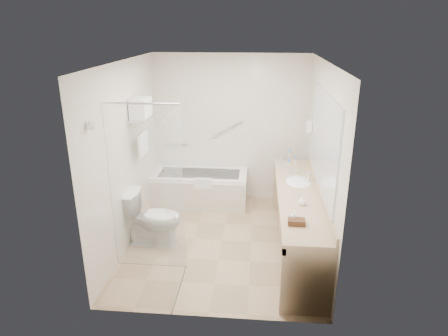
# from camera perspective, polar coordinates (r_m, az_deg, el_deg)

# --- Properties ---
(floor) EXTENTS (3.20, 3.20, 0.00)m
(floor) POSITION_cam_1_polar(r_m,az_deg,el_deg) (5.84, -0.26, -10.27)
(floor) COLOR tan
(floor) RESTS_ON ground
(ceiling) EXTENTS (2.60, 3.20, 0.10)m
(ceiling) POSITION_cam_1_polar(r_m,az_deg,el_deg) (5.07, -0.31, 14.96)
(ceiling) COLOR white
(ceiling) RESTS_ON wall_back
(wall_back) EXTENTS (2.60, 0.10, 2.50)m
(wall_back) POSITION_cam_1_polar(r_m,az_deg,el_deg) (6.85, 0.96, 5.67)
(wall_back) COLOR beige
(wall_back) RESTS_ON ground
(wall_front) EXTENTS (2.60, 0.10, 2.50)m
(wall_front) POSITION_cam_1_polar(r_m,az_deg,el_deg) (3.85, -2.50, -6.13)
(wall_front) COLOR beige
(wall_front) RESTS_ON ground
(wall_left) EXTENTS (0.10, 3.20, 2.50)m
(wall_left) POSITION_cam_1_polar(r_m,az_deg,el_deg) (5.59, -13.68, 1.76)
(wall_left) COLOR beige
(wall_left) RESTS_ON ground
(wall_right) EXTENTS (0.10, 3.20, 2.50)m
(wall_right) POSITION_cam_1_polar(r_m,az_deg,el_deg) (5.37, 13.67, 1.00)
(wall_right) COLOR beige
(wall_right) RESTS_ON ground
(bathtub) EXTENTS (1.60, 0.73, 0.59)m
(bathtub) POSITION_cam_1_polar(r_m,az_deg,el_deg) (6.88, -3.46, -2.89)
(bathtub) COLOR white
(bathtub) RESTS_ON floor
(grab_bar_short) EXTENTS (0.40, 0.03, 0.03)m
(grab_bar_short) POSITION_cam_1_polar(r_m,az_deg,el_deg) (7.02, -6.84, 3.35)
(grab_bar_short) COLOR silver
(grab_bar_short) RESTS_ON wall_back
(grab_bar_long) EXTENTS (0.53, 0.03, 0.33)m
(grab_bar_long) POSITION_cam_1_polar(r_m,az_deg,el_deg) (6.82, 0.52, 5.60)
(grab_bar_long) COLOR silver
(grab_bar_long) RESTS_ON wall_back
(shower_enclosure) EXTENTS (0.96, 0.91, 2.11)m
(shower_enclosure) POSITION_cam_1_polar(r_m,az_deg,el_deg) (4.64, -9.15, -4.15)
(shower_enclosure) COLOR silver
(shower_enclosure) RESTS_ON floor
(towel_shelf) EXTENTS (0.24, 0.55, 0.81)m
(towel_shelf) POSITION_cam_1_polar(r_m,az_deg,el_deg) (5.74, -11.77, 7.61)
(towel_shelf) COLOR silver
(towel_shelf) RESTS_ON wall_left
(vanity_counter) EXTENTS (0.55, 2.70, 0.95)m
(vanity_counter) POSITION_cam_1_polar(r_m,az_deg,el_deg) (5.42, 10.48, -5.52)
(vanity_counter) COLOR #C9B186
(vanity_counter) RESTS_ON floor
(sink) EXTENTS (0.40, 0.52, 0.14)m
(sink) POSITION_cam_1_polar(r_m,az_deg,el_deg) (5.72, 10.56, -2.18)
(sink) COLOR white
(sink) RESTS_ON vanity_counter
(faucet) EXTENTS (0.03, 0.03, 0.14)m
(faucet) POSITION_cam_1_polar(r_m,az_deg,el_deg) (5.69, 12.08, -1.20)
(faucet) COLOR silver
(faucet) RESTS_ON vanity_counter
(mirror) EXTENTS (0.02, 2.00, 1.20)m
(mirror) POSITION_cam_1_polar(r_m,az_deg,el_deg) (5.14, 14.06, 3.63)
(mirror) COLOR #B0B4BD
(mirror) RESTS_ON wall_right
(hairdryer_unit) EXTENTS (0.08, 0.10, 0.18)m
(hairdryer_unit) POSITION_cam_1_polar(r_m,az_deg,el_deg) (6.30, 12.07, 5.83)
(hairdryer_unit) COLOR white
(hairdryer_unit) RESTS_ON wall_right
(toilet) EXTENTS (0.83, 0.49, 0.79)m
(toilet) POSITION_cam_1_polar(r_m,az_deg,el_deg) (5.67, -10.10, -7.08)
(toilet) COLOR white
(toilet) RESTS_ON floor
(amenity_basket) EXTENTS (0.19, 0.13, 0.06)m
(amenity_basket) POSITION_cam_1_polar(r_m,az_deg,el_deg) (4.51, 10.31, -7.58)
(amenity_basket) COLOR #4A2E1A
(amenity_basket) RESTS_ON vanity_counter
(soap_bottle_a) EXTENTS (0.08, 0.14, 0.06)m
(soap_bottle_a) POSITION_cam_1_polar(r_m,az_deg,el_deg) (4.57, 9.91, -7.20)
(soap_bottle_a) COLOR white
(soap_bottle_a) RESTS_ON vanity_counter
(soap_bottle_b) EXTENTS (0.10, 0.12, 0.09)m
(soap_bottle_b) POSITION_cam_1_polar(r_m,az_deg,el_deg) (4.98, 11.18, -4.73)
(soap_bottle_b) COLOR white
(soap_bottle_b) RESTS_ON vanity_counter
(water_bottle_left) EXTENTS (0.06, 0.06, 0.21)m
(water_bottle_left) POSITION_cam_1_polar(r_m,az_deg,el_deg) (5.97, 9.17, 0.15)
(water_bottle_left) COLOR silver
(water_bottle_left) RESTS_ON vanity_counter
(water_bottle_mid) EXTENTS (0.06, 0.06, 0.19)m
(water_bottle_mid) POSITION_cam_1_polar(r_m,az_deg,el_deg) (6.47, 9.34, 1.63)
(water_bottle_mid) COLOR silver
(water_bottle_mid) RESTS_ON vanity_counter
(water_bottle_right) EXTENTS (0.06, 0.06, 0.19)m
(water_bottle_right) POSITION_cam_1_polar(r_m,az_deg,el_deg) (6.21, 10.13, 0.77)
(water_bottle_right) COLOR silver
(water_bottle_right) RESTS_ON vanity_counter
(drinking_glass_near) EXTENTS (0.08, 0.08, 0.09)m
(drinking_glass_near) POSITION_cam_1_polar(r_m,az_deg,el_deg) (6.41, 8.05, 1.12)
(drinking_glass_near) COLOR silver
(drinking_glass_near) RESTS_ON vanity_counter
(drinking_glass_far) EXTENTS (0.09, 0.09, 0.08)m
(drinking_glass_far) POSITION_cam_1_polar(r_m,az_deg,el_deg) (6.01, 10.15, -0.30)
(drinking_glass_far) COLOR silver
(drinking_glass_far) RESTS_ON vanity_counter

